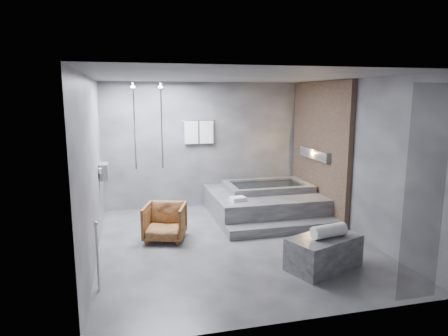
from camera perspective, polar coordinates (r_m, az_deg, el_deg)
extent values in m
plane|color=#323234|center=(7.00, 1.40, -10.66)|extent=(5.00, 5.00, 0.00)
cube|color=#535356|center=(6.54, 1.51, 12.89)|extent=(4.50, 5.00, 0.04)
cube|color=#3D3D42|center=(9.04, -2.75, 3.29)|extent=(4.50, 0.04, 2.80)
cube|color=#3D3D42|center=(4.32, 10.28, -4.70)|extent=(4.50, 0.04, 2.80)
cube|color=#3D3D42|center=(6.42, -18.31, -0.13)|extent=(0.04, 5.00, 2.80)
cube|color=#3D3D42|center=(7.53, 18.19, 1.36)|extent=(0.04, 5.00, 2.80)
cube|color=#947057|center=(8.58, 13.45, 2.64)|extent=(0.10, 2.40, 2.78)
cube|color=#FF9938|center=(8.56, 12.94, 1.96)|extent=(0.14, 1.20, 0.20)
cube|color=gray|center=(7.84, -16.80, -0.45)|extent=(0.16, 0.42, 0.30)
imported|color=beige|center=(7.75, -16.74, -0.91)|extent=(0.08, 0.08, 0.21)
imported|color=beige|center=(7.95, -16.66, -0.84)|extent=(0.07, 0.07, 0.15)
cylinder|color=silver|center=(8.40, -8.92, 6.07)|extent=(0.04, 0.04, 1.80)
cylinder|color=silver|center=(8.37, -12.69, 5.93)|extent=(0.04, 0.04, 1.80)
cylinder|color=silver|center=(8.90, -3.66, 6.73)|extent=(0.75, 0.02, 0.02)
cube|color=white|center=(8.87, -4.70, 5.08)|extent=(0.30, 0.06, 0.50)
cube|color=white|center=(8.93, -2.54, 5.14)|extent=(0.30, 0.06, 0.50)
cylinder|color=silver|center=(5.52, -17.60, -12.08)|extent=(0.04, 0.04, 0.90)
cube|color=black|center=(5.25, 26.72, -3.53)|extent=(0.55, 0.01, 2.60)
cube|color=#37373A|center=(8.54, 5.66, -5.04)|extent=(2.20, 2.00, 0.50)
cube|color=#37373A|center=(7.53, 8.66, -8.50)|extent=(2.20, 0.36, 0.18)
cube|color=#363639|center=(6.15, 14.04, -11.64)|extent=(1.21, 0.94, 0.48)
imported|color=#452611|center=(7.13, -8.44, -7.64)|extent=(0.86, 0.88, 0.64)
cylinder|color=white|center=(6.03, 14.74, -8.69)|extent=(0.56, 0.29, 0.19)
cube|color=silver|center=(7.73, 1.99, -4.43)|extent=(0.33, 0.27, 0.08)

